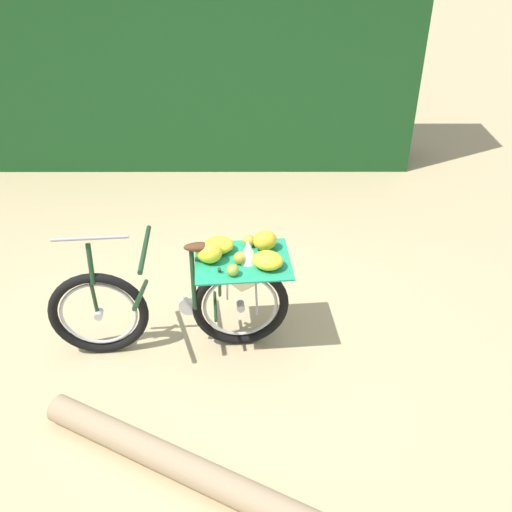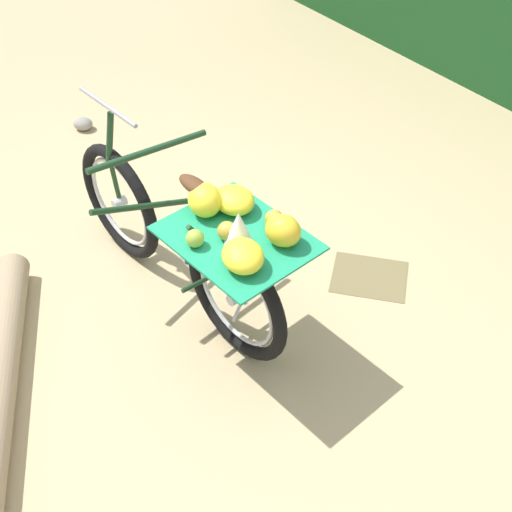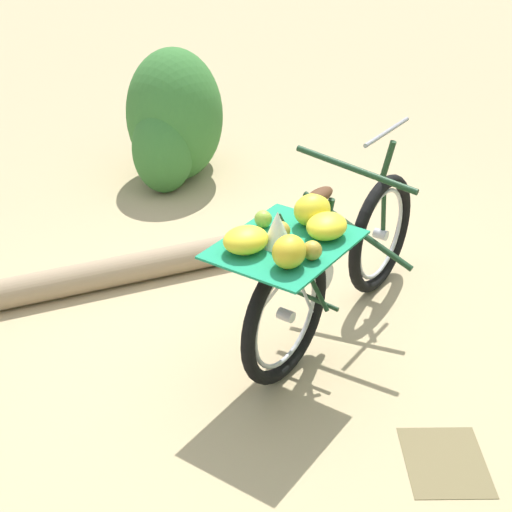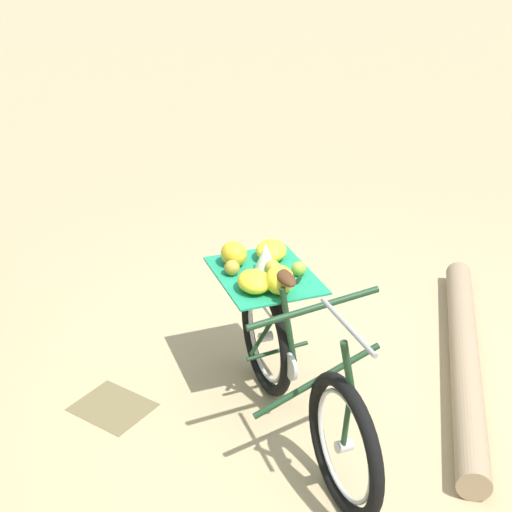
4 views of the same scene
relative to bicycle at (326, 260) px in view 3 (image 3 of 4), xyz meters
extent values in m
plane|color=tan|center=(0.00, -0.11, -0.50)|extent=(60.00, 60.00, 0.00)
torus|color=black|center=(-0.55, 0.38, -0.14)|extent=(0.64, 0.48, 0.73)
torus|color=#B7B7BC|center=(-0.55, 0.38, -0.14)|extent=(0.47, 0.35, 0.57)
cylinder|color=#B7B7BC|center=(-0.55, 0.38, -0.14)|extent=(0.10, 0.10, 0.06)
torus|color=black|center=(0.31, -0.23, -0.14)|extent=(0.64, 0.48, 0.73)
torus|color=#B7B7BC|center=(0.31, -0.23, -0.14)|extent=(0.47, 0.35, 0.57)
cylinder|color=#B7B7BC|center=(0.31, -0.23, -0.14)|extent=(0.10, 0.10, 0.06)
cylinder|color=#19381E|center=(-0.28, 0.19, 0.03)|extent=(0.43, 0.59, 0.30)
cylinder|color=#19381E|center=(-0.22, 0.15, 0.42)|extent=(0.44, 0.60, 0.11)
cylinder|color=#19381E|center=(0.03, -0.03, 0.14)|extent=(0.09, 0.11, 0.49)
cylinder|color=#19381E|center=(0.16, -0.12, -0.12)|extent=(0.24, 0.33, 0.05)
cylinder|color=#19381E|center=(0.19, -0.14, 0.09)|extent=(0.20, 0.27, 0.47)
cylinder|color=#19381E|center=(-0.55, 0.39, 0.01)|extent=(0.05, 0.06, 0.30)
cylinder|color=#19381E|center=(-0.54, 0.38, 0.31)|extent=(0.08, 0.10, 0.30)
cylinder|color=gray|center=(-0.51, 0.36, 0.52)|extent=(0.44, 0.32, 0.02)
ellipsoid|color=#4C2D19|center=(0.08, -0.06, 0.41)|extent=(0.23, 0.20, 0.06)
cylinder|color=#B7B7BC|center=(0.00, -0.01, -0.11)|extent=(0.14, 0.11, 0.16)
cylinder|color=#B7B7BC|center=(0.23, -0.17, 0.05)|extent=(0.13, 0.18, 0.39)
cylinder|color=#B7B7BC|center=(0.40, -0.29, 0.05)|extent=(0.15, 0.21, 0.39)
cube|color=brown|center=(0.33, -0.24, 0.26)|extent=(0.74, 0.71, 0.02)
cube|color=#1E8C60|center=(0.33, -0.24, 0.27)|extent=(0.87, 0.83, 0.01)
ellipsoid|color=yellow|center=(0.40, -0.42, 0.34)|extent=(0.27, 0.28, 0.12)
ellipsoid|color=yellow|center=(0.14, -0.10, 0.36)|extent=(0.23, 0.24, 0.16)
ellipsoid|color=gold|center=(0.54, -0.23, 0.36)|extent=(0.22, 0.21, 0.15)
ellipsoid|color=yellow|center=(0.27, -0.04, 0.34)|extent=(0.28, 0.28, 0.11)
sphere|color=#B29333|center=(0.29, -0.26, 0.33)|extent=(0.09, 0.09, 0.09)
sphere|color=#8CAD38|center=(0.16, -0.34, 0.32)|extent=(0.09, 0.09, 0.09)
sphere|color=#B29333|center=(0.48, -0.12, 0.33)|extent=(0.09, 0.09, 0.09)
cone|color=white|center=(0.35, -0.28, 0.37)|extent=(0.20, 0.20, 0.18)
cylinder|color=#9E8466|center=(-0.64, -1.11, -0.41)|extent=(1.08, 2.29, 0.18)
ellipsoid|color=#387533|center=(-2.26, -0.98, 0.02)|extent=(0.84, 0.75, 1.05)
ellipsoid|color=#387533|center=(-2.55, -0.91, -0.13)|extent=(0.58, 0.52, 0.73)
ellipsoid|color=#387533|center=(-2.00, -1.05, -0.16)|extent=(0.52, 0.47, 0.68)
cylinder|color=#4C3823|center=(-2.26, -0.98, -0.40)|extent=(0.08, 0.08, 0.21)
cube|color=olive|center=(0.95, 0.46, -0.50)|extent=(0.44, 0.36, 0.01)
camera|label=1|loc=(-1.78, -2.85, 2.52)|focal=39.76mm
camera|label=2|loc=(0.96, -2.63, 2.40)|focal=49.43mm
camera|label=3|loc=(3.43, -0.42, 1.96)|focal=53.06mm
camera|label=4|loc=(-1.78, 2.96, 2.27)|focal=52.18mm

